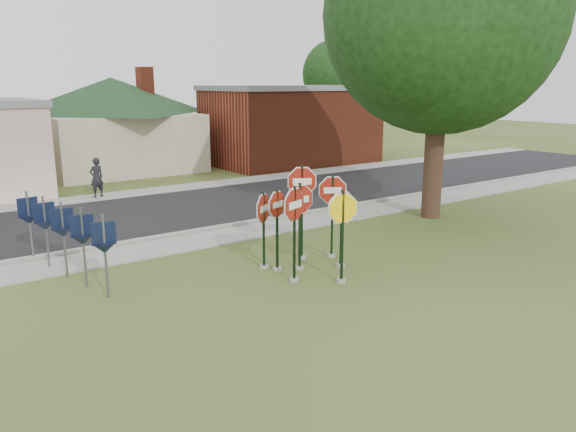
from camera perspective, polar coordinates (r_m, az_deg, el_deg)
ground at (r=14.19m, az=5.31°, el=-6.89°), size 120.00×120.00×0.00m
sidewalk_near at (r=18.47m, az=-5.94°, el=-1.98°), size 60.00×1.60×0.06m
road at (r=22.38m, az=-11.71°, el=0.50°), size 60.00×7.00×0.04m
sidewalk_far at (r=26.29m, az=-15.58°, el=2.21°), size 60.00×1.60×0.06m
curb at (r=19.30m, az=-7.43°, el=-1.23°), size 60.00×0.20×0.14m
stop_sign_center at (r=14.80m, az=1.20°, el=0.21°), size 1.09×0.24×2.47m
stop_sign_yellow at (r=13.88m, az=5.56°, el=-0.90°), size 1.02×0.34×2.44m
stop_sign_left at (r=13.86m, az=0.65°, el=-0.37°), size 1.11×0.40×2.57m
stop_sign_right at (r=15.09m, az=5.47°, el=-0.24°), size 1.05×0.24×2.25m
stop_sign_back_right at (r=15.66m, az=1.43°, el=1.88°), size 0.98×0.59×2.80m
stop_sign_back_left at (r=14.75m, az=-1.12°, el=-0.42°), size 0.92×0.36×2.30m
stop_sign_far_right at (r=15.92m, az=4.53°, el=1.20°), size 0.93×0.61×2.51m
stop_sign_far_left at (r=14.92m, az=-2.50°, el=-0.46°), size 0.93×0.59×2.21m
route_sign_row at (r=15.33m, az=-21.87°, el=-1.48°), size 1.43×4.63×2.00m
building_house at (r=33.79m, az=-17.40°, el=10.66°), size 11.60×11.60×6.20m
building_brick at (r=35.36m, az=0.38°, el=9.33°), size 10.20×6.20×4.75m
oak_tree at (r=21.29m, az=15.42°, el=19.21°), size 11.93×11.33×11.40m
bg_tree_right at (r=47.37m, az=4.95°, el=14.15°), size 5.60×5.60×8.40m
pedestrian at (r=25.64m, az=-18.87°, el=3.72°), size 0.71×0.56×1.72m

